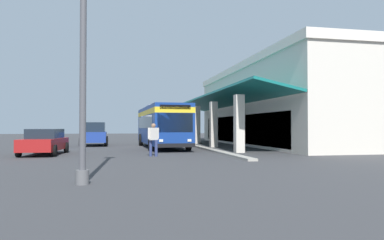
# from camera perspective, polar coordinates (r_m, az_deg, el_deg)

# --- Properties ---
(ground) EXTENTS (120.00, 120.00, 0.00)m
(ground) POSITION_cam_1_polar(r_m,az_deg,el_deg) (30.69, 7.03, -4.09)
(ground) COLOR #38383A
(curb_strip) EXTENTS (29.11, 0.50, 0.12)m
(curb_strip) POSITION_cam_1_polar(r_m,az_deg,el_deg) (30.59, -0.23, -3.99)
(curb_strip) COLOR #9E998E
(curb_strip) RESTS_ON ground
(plaza_building) EXTENTS (24.56, 14.44, 7.10)m
(plaza_building) POSITION_cam_1_polar(r_m,az_deg,el_deg) (33.84, 15.97, 2.24)
(plaza_building) COLOR beige
(plaza_building) RESTS_ON ground
(transit_bus) EXTENTS (11.30, 3.11, 3.34)m
(transit_bus) POSITION_cam_1_polar(r_m,az_deg,el_deg) (27.41, -4.94, -0.57)
(transit_bus) COLOR navy
(transit_bus) RESTS_ON ground
(parked_sedan_red) EXTENTS (4.51, 2.21, 1.47)m
(parked_sedan_red) POSITION_cam_1_polar(r_m,az_deg,el_deg) (21.97, -22.61, -3.21)
(parked_sedan_red) COLOR maroon
(parked_sedan_red) RESTS_ON ground
(parked_suv_blue) EXTENTS (4.84, 2.28, 1.97)m
(parked_suv_blue) POSITION_cam_1_polar(r_m,az_deg,el_deg) (31.35, -15.39, -2.13)
(parked_suv_blue) COLOR navy
(parked_suv_blue) RESTS_ON ground
(pedestrian) EXTENTS (0.50, 0.63, 1.78)m
(pedestrian) POSITION_cam_1_polar(r_m,az_deg,el_deg) (19.20, -6.22, -2.82)
(pedestrian) COLOR navy
(pedestrian) RESTS_ON ground
(potted_palm) EXTENTS (1.84, 1.92, 3.09)m
(potted_palm) POSITION_cam_1_polar(r_m,az_deg,el_deg) (36.60, -0.36, -2.43)
(potted_palm) COLOR #4C4742
(potted_palm) RESTS_ON ground
(lot_light_pole) EXTENTS (0.60, 0.60, 8.58)m
(lot_light_pole) POSITION_cam_1_polar(r_m,az_deg,el_deg) (10.63, -17.07, 15.30)
(lot_light_pole) COLOR #59595B
(lot_light_pole) RESTS_ON ground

